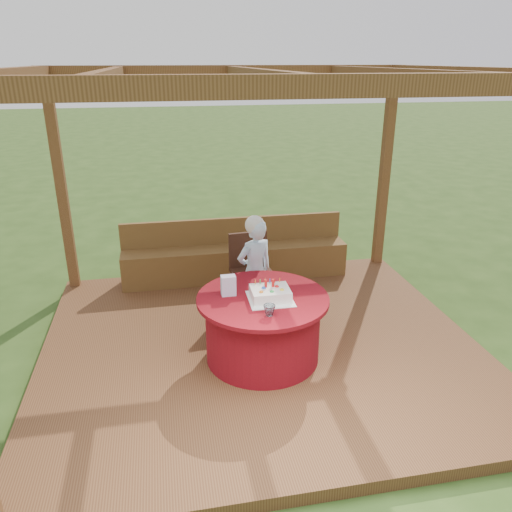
{
  "coord_description": "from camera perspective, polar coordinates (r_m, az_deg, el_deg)",
  "views": [
    {
      "loc": [
        -0.92,
        -4.48,
        2.91
      ],
      "look_at": [
        0.0,
        0.25,
        1.0
      ],
      "focal_mm": 35.0,
      "sensor_mm": 36.0,
      "label": 1
    }
  ],
  "objects": [
    {
      "name": "table",
      "position": [
        4.94,
        0.76,
        -8.11
      ],
      "size": [
        1.27,
        1.27,
        0.67
      ],
      "color": "maroon",
      "rests_on": "deck"
    },
    {
      "name": "deck",
      "position": [
        5.39,
        0.51,
        -10.3
      ],
      "size": [
        4.5,
        4.0,
        0.12
      ],
      "primitive_type": "cube",
      "color": "brown",
      "rests_on": "ground"
    },
    {
      "name": "ground",
      "position": [
        5.42,
        0.51,
        -10.84
      ],
      "size": [
        60.0,
        60.0,
        0.0
      ],
      "primitive_type": "plane",
      "color": "#2A4717",
      "rests_on": "ground"
    },
    {
      "name": "chair",
      "position": [
        5.84,
        -0.58,
        -1.34
      ],
      "size": [
        0.5,
        0.5,
        0.91
      ],
      "color": "#3B1E12",
      "rests_on": "deck"
    },
    {
      "name": "birthday_cake",
      "position": [
        4.71,
        1.64,
        -4.33
      ],
      "size": [
        0.42,
        0.42,
        0.18
      ],
      "color": "white",
      "rests_on": "table"
    },
    {
      "name": "pergola",
      "position": [
        4.6,
        0.61,
        15.34
      ],
      "size": [
        4.5,
        4.0,
        2.72
      ],
      "color": "brown",
      "rests_on": "deck"
    },
    {
      "name": "bench",
      "position": [
        6.76,
        -2.37,
        -0.35
      ],
      "size": [
        3.0,
        0.42,
        0.8
      ],
      "color": "brown",
      "rests_on": "deck"
    },
    {
      "name": "elderly_woman",
      "position": [
        5.51,
        -0.15,
        -1.47
      ],
      "size": [
        0.51,
        0.43,
        1.24
      ],
      "color": "#A5D0F5",
      "rests_on": "deck"
    },
    {
      "name": "drinking_glass",
      "position": [
        4.43,
        1.54,
        -6.23
      ],
      "size": [
        0.13,
        0.13,
        0.1
      ],
      "primitive_type": "imported",
      "rotation": [
        0.0,
        0.0,
        0.21
      ],
      "color": "silver",
      "rests_on": "table"
    },
    {
      "name": "gift_bag",
      "position": [
        4.78,
        -3.17,
        -3.38
      ],
      "size": [
        0.14,
        0.09,
        0.2
      ],
      "primitive_type": "cube",
      "rotation": [
        0.0,
        0.0,
        0.02
      ],
      "color": "#F19BCE",
      "rests_on": "table"
    }
  ]
}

